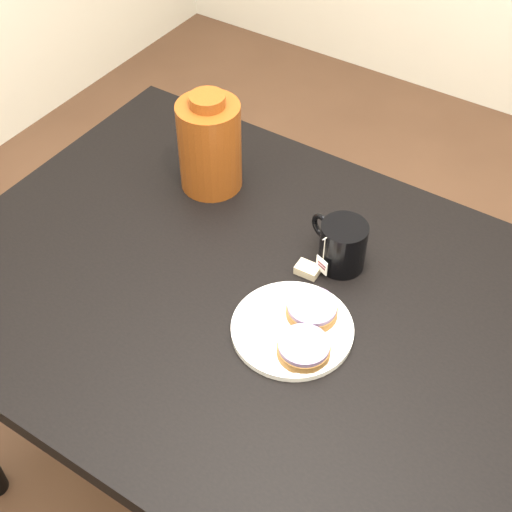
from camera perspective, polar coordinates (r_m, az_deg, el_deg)
name	(u,v)px	position (r m, az deg, el deg)	size (l,w,h in m)	color
ground_plane	(282,495)	(1.96, 2.09, -18.55)	(4.00, 4.00, 0.00)	brown
table	(291,338)	(1.39, 2.82, -6.54)	(1.40, 0.90, 0.75)	black
plate	(292,328)	(1.29, 2.92, -5.79)	(0.22, 0.22, 0.02)	white
bagel_back	(312,310)	(1.30, 4.50, -4.29)	(0.10, 0.10, 0.03)	brown
bagel_front	(304,348)	(1.24, 3.84, -7.38)	(0.11, 0.11, 0.03)	brown
mug	(342,245)	(1.38, 6.89, 0.89)	(0.14, 0.12, 0.10)	black
teabag_pouch	(308,270)	(1.38, 4.15, -1.09)	(0.04, 0.03, 0.02)	#C6B793
bagel_package	(210,145)	(1.52, -3.72, 8.87)	(0.16, 0.16, 0.23)	#57240B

